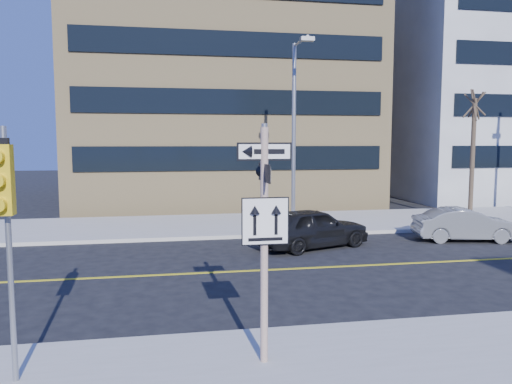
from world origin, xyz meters
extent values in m
plane|color=black|center=(0.00, 0.00, 0.00)|extent=(120.00, 120.00, 0.00)
cylinder|color=silver|center=(0.00, -2.50, 2.15)|extent=(0.13, 0.13, 4.00)
cylinder|color=gray|center=(0.00, -2.50, 4.18)|extent=(0.10, 0.10, 0.06)
cube|color=black|center=(0.00, -2.50, 3.75)|extent=(0.92, 0.03, 0.30)
cube|color=black|center=(0.00, -2.50, 3.40)|extent=(0.03, 0.92, 0.30)
cube|color=white|center=(0.00, -2.58, 2.60)|extent=(0.80, 0.03, 0.80)
cylinder|color=gray|center=(-4.00, -2.50, 2.15)|extent=(0.09, 0.09, 4.00)
cube|color=gold|center=(-4.00, -2.70, 3.35)|extent=(0.32, 0.22, 1.05)
sphere|color=black|center=(-4.00, -2.82, 3.00)|extent=(0.17, 0.17, 0.17)
imported|color=black|center=(3.66, 6.87, 0.75)|extent=(3.15, 4.72, 1.49)
imported|color=slate|center=(9.97, 7.01, 0.65)|extent=(2.12, 4.12, 1.30)
cylinder|color=gray|center=(4.00, 11.00, 4.15)|extent=(0.18, 0.18, 8.00)
cylinder|color=gray|center=(4.00, 10.00, 8.05)|extent=(0.10, 2.20, 0.10)
cube|color=gray|center=(4.00, 9.00, 7.95)|extent=(0.55, 0.30, 0.16)
cylinder|color=#3C3023|center=(13.00, 11.30, 3.05)|extent=(0.22, 0.22, 5.80)
cube|color=tan|center=(2.00, 25.00, 9.00)|extent=(18.00, 18.00, 18.00)
cube|color=#A0A3A5|center=(24.00, 24.00, 7.50)|extent=(20.00, 16.00, 15.00)
camera|label=1|loc=(-1.60, -10.59, 3.92)|focal=35.00mm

